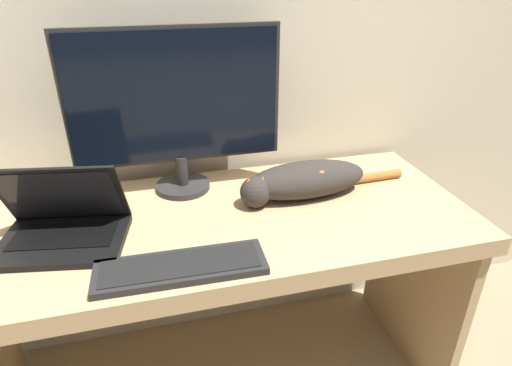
{
  "coord_description": "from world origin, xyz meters",
  "views": [
    {
      "loc": [
        -0.15,
        -0.8,
        1.46
      ],
      "look_at": [
        0.13,
        0.29,
        0.88
      ],
      "focal_mm": 30.0,
      "sensor_mm": 36.0,
      "label": 1
    }
  ],
  "objects": [
    {
      "name": "monitor",
      "position": [
        -0.07,
        0.54,
        1.06
      ],
      "size": [
        0.68,
        0.18,
        0.54
      ],
      "color": "#282828",
      "rests_on": "desk"
    },
    {
      "name": "external_keyboard",
      "position": [
        -0.12,
        0.09,
        0.77
      ],
      "size": [
        0.44,
        0.15,
        0.02
      ],
      "rotation": [
        0.0,
        0.0,
        -0.03
      ],
      "color": "black",
      "rests_on": "desk"
    },
    {
      "name": "wall_back",
      "position": [
        0.0,
        0.71,
        1.3
      ],
      "size": [
        6.4,
        0.06,
        2.6
      ],
      "color": "beige",
      "rests_on": "ground_plane"
    },
    {
      "name": "desk",
      "position": [
        0.0,
        0.33,
        0.61
      ],
      "size": [
        1.63,
        0.65,
        0.76
      ],
      "color": "tan",
      "rests_on": "ground_plane"
    },
    {
      "name": "cat",
      "position": [
        0.32,
        0.39,
        0.82
      ],
      "size": [
        0.61,
        0.18,
        0.12
      ],
      "rotation": [
        0.0,
        0.0,
        0.04
      ],
      "color": "#332D28",
      "rests_on": "desk"
    },
    {
      "name": "laptop",
      "position": [
        -0.42,
        0.31,
        0.8
      ],
      "size": [
        0.37,
        0.29,
        0.23
      ],
      "rotation": [
        0.0,
        0.0,
        -0.17
      ],
      "color": "black",
      "rests_on": "desk"
    }
  ]
}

